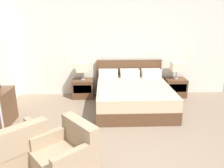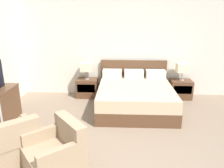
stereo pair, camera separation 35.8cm
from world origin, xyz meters
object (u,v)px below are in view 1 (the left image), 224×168
(nightstand_right, at_px, (175,87))
(table_lamp_left, at_px, (82,67))
(armchair_companion, at_px, (67,158))
(bed, at_px, (133,95))
(nightstand_left, at_px, (83,88))
(armchair_by_window, at_px, (18,151))
(table_lamp_right, at_px, (177,67))

(nightstand_right, distance_m, table_lamp_left, 2.56)
(armchair_companion, bearing_deg, bed, 63.31)
(table_lamp_left, bearing_deg, nightstand_left, -90.00)
(bed, distance_m, table_lamp_left, 1.52)
(bed, distance_m, armchair_by_window, 2.89)
(table_lamp_right, height_order, armchair_by_window, table_lamp_right)
(nightstand_left, distance_m, table_lamp_left, 0.58)
(nightstand_left, bearing_deg, nightstand_right, 0.00)
(nightstand_right, bearing_deg, bed, -151.04)
(bed, bearing_deg, armchair_by_window, -131.11)
(nightstand_right, bearing_deg, nightstand_left, 180.00)
(table_lamp_left, relative_size, armchair_by_window, 0.47)
(nightstand_left, relative_size, armchair_by_window, 0.57)
(table_lamp_left, bearing_deg, nightstand_right, -0.03)
(table_lamp_left, xyz_separation_m, armchair_companion, (0.05, -3.06, -0.54))
(nightstand_right, relative_size, table_lamp_left, 1.22)
(nightstand_left, xyz_separation_m, table_lamp_right, (2.49, 0.00, 0.58))
(nightstand_left, bearing_deg, bed, -28.96)
(nightstand_right, relative_size, table_lamp_right, 1.22)
(nightstand_left, xyz_separation_m, armchair_companion, (0.05, -3.06, 0.04))
(nightstand_right, xyz_separation_m, armchair_by_window, (-3.14, -2.86, 0.04))
(nightstand_left, height_order, armchair_companion, armchair_companion)
(table_lamp_left, height_order, armchair_by_window, table_lamp_left)
(armchair_by_window, bearing_deg, nightstand_right, 42.34)
(table_lamp_left, relative_size, table_lamp_right, 1.00)
(nightstand_right, xyz_separation_m, table_lamp_right, (0.00, 0.00, 0.58))
(bed, relative_size, nightstand_left, 3.56)
(armchair_by_window, bearing_deg, table_lamp_right, 42.36)
(bed, distance_m, nightstand_right, 1.42)
(nightstand_left, distance_m, nightstand_right, 2.49)
(nightstand_right, bearing_deg, armchair_by_window, -137.66)
(nightstand_left, bearing_deg, table_lamp_left, 90.00)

